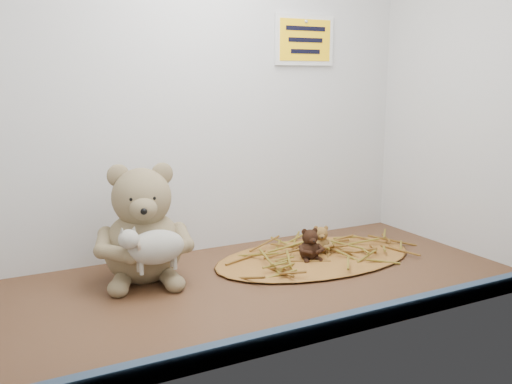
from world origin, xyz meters
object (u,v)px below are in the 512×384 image
main_teddy (142,223)px  mini_teddy_brown (310,243)px  toy_lamb (156,247)px  mini_teddy_tan (321,239)px

main_teddy → mini_teddy_brown: size_ratio=3.36×
main_teddy → mini_teddy_brown: main_teddy is taller
main_teddy → mini_teddy_brown: (39.82, -7.35, -8.30)cm
main_teddy → mini_teddy_brown: 41.34cm
toy_lamb → mini_teddy_brown: size_ratio=2.00×
toy_lamb → main_teddy: bearing=90.0°
main_teddy → mini_teddy_tan: (45.07, -4.49, -8.65)cm
main_teddy → mini_teddy_tan: main_teddy is taller
mini_teddy_tan → mini_teddy_brown: size_ratio=0.91×
main_teddy → toy_lamb: main_teddy is taller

